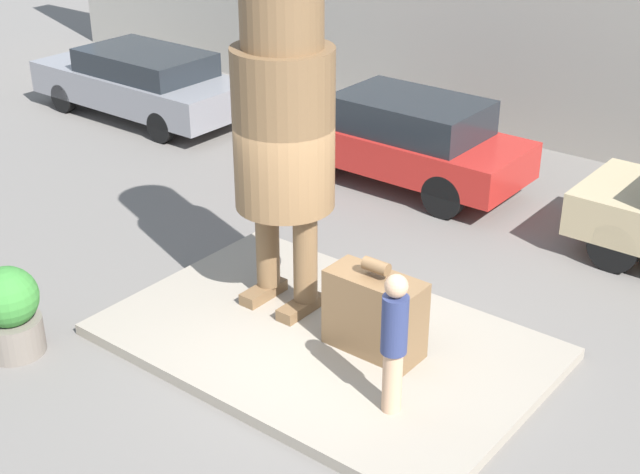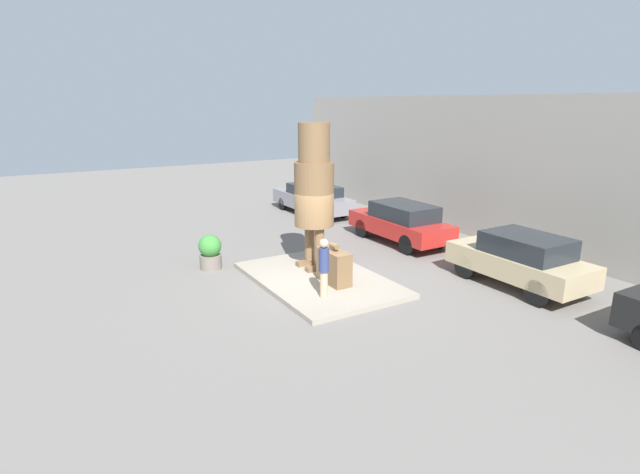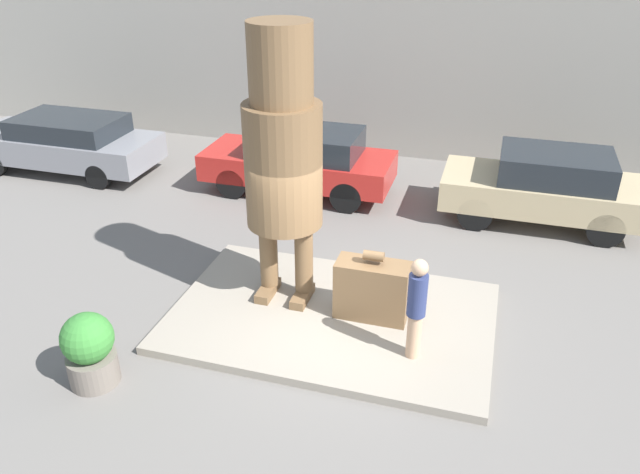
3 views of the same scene
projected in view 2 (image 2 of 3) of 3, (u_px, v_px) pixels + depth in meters
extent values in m
plane|color=slate|center=(319.00, 282.00, 14.77)|extent=(60.00, 60.00, 0.00)
cube|color=gray|center=(319.00, 279.00, 14.75)|extent=(5.11, 3.35, 0.14)
cube|color=gray|center=(512.00, 172.00, 18.04)|extent=(28.00, 0.60, 5.40)
cube|color=brown|center=(307.00, 263.00, 15.82)|extent=(0.24, 0.69, 0.15)
cube|color=brown|center=(316.00, 268.00, 15.31)|extent=(0.24, 0.69, 0.15)
cylinder|color=brown|center=(309.00, 242.00, 15.70)|extent=(0.30, 0.30, 1.20)
cylinder|color=brown|center=(319.00, 246.00, 15.19)|extent=(0.30, 0.30, 1.20)
cylinder|color=brown|center=(314.00, 194.00, 15.03)|extent=(1.20, 1.20, 1.93)
cylinder|color=brown|center=(314.00, 142.00, 14.63)|extent=(0.94, 0.94, 1.16)
cube|color=brown|center=(334.00, 267.00, 14.16)|extent=(1.15, 0.51, 0.96)
cylinder|color=brown|center=(334.00, 246.00, 14.00)|extent=(0.32, 0.15, 0.15)
cylinder|color=tan|center=(324.00, 284.00, 13.13)|extent=(0.21, 0.21, 0.72)
cylinder|color=navy|center=(324.00, 260.00, 12.95)|extent=(0.27, 0.27, 0.64)
sphere|color=tan|center=(324.00, 243.00, 12.84)|extent=(0.24, 0.24, 0.24)
cube|color=gray|center=(312.00, 201.00, 23.62)|extent=(4.75, 1.81, 0.64)
cube|color=#1E2328|center=(314.00, 190.00, 23.28)|extent=(2.61, 1.63, 0.46)
cylinder|color=black|center=(283.00, 204.00, 24.53)|extent=(0.60, 0.18, 0.60)
cylinder|color=black|center=(311.00, 201.00, 25.33)|extent=(0.60, 0.18, 0.60)
cylinder|color=black|center=(312.00, 215.00, 22.08)|extent=(0.60, 0.18, 0.60)
cylinder|color=black|center=(343.00, 211.00, 22.88)|extent=(0.60, 0.18, 0.60)
cube|color=#B2231E|center=(400.00, 226.00, 18.73)|extent=(4.35, 1.71, 0.61)
cube|color=#1E2328|center=(404.00, 211.00, 18.40)|extent=(2.40, 1.54, 0.56)
cylinder|color=black|center=(362.00, 228.00, 19.56)|extent=(0.70, 0.18, 0.70)
cylinder|color=black|center=(393.00, 224.00, 20.31)|extent=(0.70, 0.18, 0.70)
cylinder|color=black|center=(407.00, 245.00, 17.31)|extent=(0.70, 0.18, 0.70)
cylinder|color=black|center=(440.00, 239.00, 18.06)|extent=(0.70, 0.18, 0.70)
cube|color=tan|center=(518.00, 264.00, 14.26)|extent=(4.04, 1.74, 0.63)
cube|color=#1E2328|center=(527.00, 245.00, 13.93)|extent=(2.22, 1.56, 0.58)
cylinder|color=black|center=(465.00, 267.00, 15.00)|extent=(0.71, 0.18, 0.71)
cylinder|color=black|center=(501.00, 259.00, 15.76)|extent=(0.71, 0.18, 0.71)
cylinder|color=black|center=(538.00, 293.00, 12.91)|extent=(0.71, 0.18, 0.71)
cylinder|color=black|center=(574.00, 282.00, 13.68)|extent=(0.71, 0.18, 0.71)
cylinder|color=#70665B|center=(211.00, 262.00, 15.89)|extent=(0.69, 0.69, 0.44)
sphere|color=#387F33|center=(210.00, 246.00, 15.75)|extent=(0.72, 0.72, 0.72)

